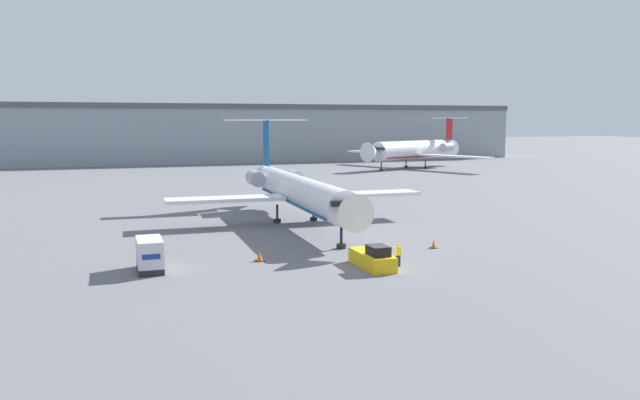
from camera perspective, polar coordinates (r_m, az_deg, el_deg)
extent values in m
plane|color=slate|center=(45.33, 5.21, -6.26)|extent=(600.00, 600.00, 0.00)
cube|color=#8C939E|center=(161.27, -12.46, 5.75)|extent=(180.00, 16.00, 13.44)
cube|color=#4C515B|center=(161.26, -12.54, 8.35)|extent=(180.00, 16.80, 1.20)
cylinder|color=white|center=(63.26, -1.79, 0.80)|extent=(3.66, 26.97, 3.05)
cone|color=white|center=(49.41, 2.83, -1.04)|extent=(3.10, 2.51, 3.05)
cube|color=black|center=(50.24, 2.44, -0.29)|extent=(2.61, 0.76, 0.44)
cone|color=white|center=(77.85, -4.82, 2.00)|extent=(2.82, 3.41, 2.74)
cube|color=#0C5999|center=(63.38, -1.79, -0.09)|extent=(3.29, 24.27, 0.20)
cube|color=white|center=(66.98, 4.05, 0.56)|extent=(11.93, 3.45, 0.36)
cube|color=white|center=(63.07, -8.66, 0.07)|extent=(11.93, 3.45, 0.36)
cylinder|color=#ADADB7|center=(74.67, -2.43, 2.09)|extent=(1.86, 3.25, 1.78)
cylinder|color=#ADADB7|center=(73.60, -5.93, 1.98)|extent=(1.86, 3.25, 1.78)
cube|color=#0C5999|center=(78.22, -4.96, 5.22)|extent=(0.29, 2.20, 5.67)
cube|color=white|center=(78.17, -4.98, 7.30)|extent=(10.24, 2.03, 0.20)
cylinder|color=black|center=(51.88, 1.96, -3.42)|extent=(0.24, 0.24, 1.92)
cylinder|color=black|center=(52.03, 1.95, -4.24)|extent=(0.80, 0.80, 0.40)
cylinder|color=black|center=(64.95, -3.93, -1.25)|extent=(0.24, 0.24, 1.92)
cylinder|color=black|center=(65.07, -3.93, -1.92)|extent=(0.80, 0.80, 0.40)
cylinder|color=black|center=(65.98, -0.59, -1.10)|extent=(0.24, 0.24, 1.92)
cylinder|color=black|center=(66.10, -0.59, -1.75)|extent=(0.80, 0.80, 0.40)
cube|color=yellow|center=(45.56, 4.79, -5.47)|extent=(1.86, 4.74, 1.10)
cube|color=black|center=(44.44, 5.34, -4.62)|extent=(1.30, 1.70, 0.70)
cube|color=black|center=(47.64, 3.69, -5.10)|extent=(1.67, 0.30, 0.66)
cube|color=#232326|center=(46.01, -15.27, -6.00)|extent=(1.73, 3.55, 0.45)
cube|color=silver|center=(45.76, -15.32, -4.58)|extent=(1.73, 3.55, 1.87)
cube|color=navy|center=(44.01, -15.17, -5.05)|extent=(1.21, 0.04, 0.36)
cube|color=#232838|center=(46.06, 7.14, -5.54)|extent=(0.32, 0.20, 0.82)
cube|color=yellow|center=(45.90, 7.15, -4.64)|extent=(0.40, 0.24, 0.65)
sphere|color=tan|center=(45.81, 7.16, -4.10)|extent=(0.24, 0.24, 0.24)
cube|color=black|center=(47.67, -5.54, -5.56)|extent=(0.70, 0.70, 0.04)
cone|color=orange|center=(47.59, -5.55, -5.12)|extent=(0.50, 0.50, 0.72)
cube|color=black|center=(53.05, 10.34, -4.33)|extent=(0.54, 0.54, 0.04)
cone|color=orange|center=(52.98, 10.35, -3.94)|extent=(0.38, 0.38, 0.69)
cylinder|color=white|center=(139.35, 8.32, 4.53)|extent=(21.32, 12.44, 4.18)
cone|color=white|center=(129.99, 4.85, 4.38)|extent=(4.74, 5.17, 4.18)
cube|color=black|center=(130.94, 5.25, 4.72)|extent=(2.07, 3.53, 0.44)
cone|color=white|center=(149.65, 11.48, 4.64)|extent=(5.72, 5.29, 3.76)
cube|color=maroon|center=(139.42, 8.31, 3.97)|extent=(19.19, 11.19, 0.20)
cube|color=white|center=(133.76, 12.17, 3.92)|extent=(9.86, 17.08, 0.36)
cube|color=white|center=(147.18, 5.34, 4.35)|extent=(9.86, 17.08, 0.36)
cylinder|color=#ADADB7|center=(144.63, 11.51, 4.76)|extent=(3.55, 3.04, 2.00)
cylinder|color=#ADADB7|center=(148.22, 9.64, 4.87)|extent=(3.55, 3.04, 2.00)
cube|color=maroon|center=(150.27, 11.74, 6.40)|extent=(2.11, 1.10, 5.00)
cube|color=white|center=(150.25, 11.76, 7.35)|extent=(5.26, 8.97, 0.20)
cylinder|color=black|center=(132.15, 5.62, 3.09)|extent=(0.24, 0.24, 1.95)
cylinder|color=black|center=(132.21, 5.62, 2.76)|extent=(0.80, 0.80, 0.40)
cylinder|color=black|center=(142.53, 7.88, 3.36)|extent=(0.24, 0.24, 1.95)
cylinder|color=black|center=(142.59, 7.87, 3.05)|extent=(0.80, 0.80, 0.40)
cylinder|color=black|center=(139.14, 9.60, 3.23)|extent=(0.24, 0.24, 1.95)
cylinder|color=black|center=(139.20, 9.59, 2.92)|extent=(0.80, 0.80, 0.40)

